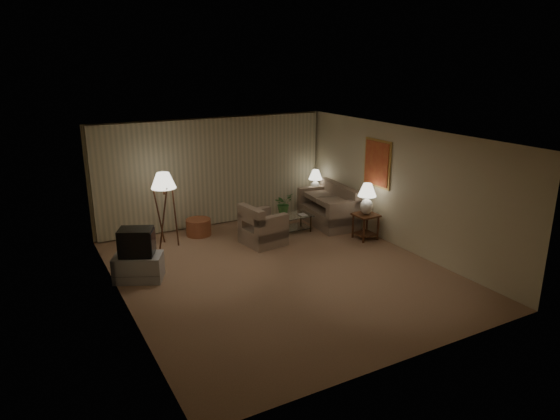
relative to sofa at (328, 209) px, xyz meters
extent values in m
plane|color=#A27959|center=(-2.50, -2.06, -0.39)|extent=(7.00, 7.00, 0.00)
cube|color=beige|center=(-2.50, 1.44, 0.96)|extent=(6.00, 0.04, 2.70)
cube|color=beige|center=(-5.50, -2.06, 0.96)|extent=(0.04, 7.00, 2.70)
cube|color=beige|center=(0.50, -2.06, 0.96)|extent=(0.04, 7.00, 2.70)
cube|color=white|center=(-2.50, -2.06, 2.31)|extent=(6.00, 7.00, 0.04)
cube|color=tan|center=(-2.50, 1.36, 0.96)|extent=(5.85, 0.12, 2.65)
cube|color=gold|center=(0.47, -1.26, 1.36)|extent=(0.03, 0.90, 1.10)
cube|color=#B13320|center=(0.45, -1.26, 1.36)|extent=(0.02, 0.80, 1.00)
cube|color=gray|center=(0.00, 0.00, -0.19)|extent=(1.92, 1.20, 0.41)
cube|color=gray|center=(-2.10, -0.50, -0.20)|extent=(1.09, 1.06, 0.38)
cube|color=#381D0F|center=(0.15, -1.35, 0.19)|extent=(0.51, 0.51, 0.04)
cube|color=#381D0F|center=(0.15, -1.35, -0.27)|extent=(0.43, 0.43, 0.02)
cylinder|color=#381D0F|center=(-0.06, -1.56, -0.11)|extent=(0.05, 0.05, 0.56)
cylinder|color=#381D0F|center=(-0.06, -1.14, -0.11)|extent=(0.05, 0.05, 0.56)
cylinder|color=#381D0F|center=(0.36, -1.56, -0.11)|extent=(0.05, 0.05, 0.56)
cylinder|color=#381D0F|center=(0.36, -1.14, -0.11)|extent=(0.05, 0.05, 0.56)
cube|color=#381D0F|center=(0.15, 0.84, 0.19)|extent=(0.45, 0.38, 0.04)
cube|color=#381D0F|center=(0.15, 0.84, -0.27)|extent=(0.39, 0.32, 0.02)
cylinder|color=#381D0F|center=(-0.03, 0.70, -0.11)|extent=(0.05, 0.05, 0.56)
cylinder|color=#381D0F|center=(-0.03, 0.98, -0.11)|extent=(0.05, 0.05, 0.56)
cylinder|color=#381D0F|center=(0.33, 0.70, -0.11)|extent=(0.05, 0.05, 0.56)
cylinder|color=#381D0F|center=(0.33, 0.98, -0.11)|extent=(0.05, 0.05, 0.56)
ellipsoid|color=silver|center=(0.15, -1.35, 0.39)|extent=(0.30, 0.30, 0.37)
cylinder|color=silver|center=(0.15, -1.35, 0.62)|extent=(0.03, 0.03, 0.08)
cone|color=#EBE3C9|center=(0.15, -1.35, 0.79)|extent=(0.42, 0.42, 0.30)
ellipsoid|color=silver|center=(0.15, 0.84, 0.37)|extent=(0.25, 0.25, 0.32)
cylinder|color=silver|center=(0.15, 0.84, 0.56)|extent=(0.03, 0.03, 0.07)
cone|color=#EBE3C9|center=(0.15, 0.84, 0.71)|extent=(0.36, 0.36, 0.25)
cube|color=silver|center=(-1.20, -0.10, 0.02)|extent=(1.10, 0.60, 0.02)
cube|color=silver|center=(-1.20, -0.10, -0.29)|extent=(1.03, 0.52, 0.01)
cylinder|color=#402F19|center=(-1.68, -0.33, -0.19)|extent=(0.04, 0.04, 0.40)
cylinder|color=#402F19|center=(-1.68, 0.13, -0.19)|extent=(0.04, 0.04, 0.40)
cylinder|color=#402F19|center=(-0.72, -0.33, -0.19)|extent=(0.04, 0.04, 0.40)
cylinder|color=#402F19|center=(-0.72, 0.13, -0.19)|extent=(0.04, 0.04, 0.40)
cube|color=#959597|center=(-5.05, -1.09, -0.14)|extent=(1.32, 1.25, 0.50)
cube|color=black|center=(-5.05, -1.09, 0.37)|extent=(0.96, 0.92, 0.53)
cylinder|color=#381D0F|center=(-4.05, 0.43, 0.93)|extent=(0.04, 0.04, 0.24)
cone|color=#EBE3C9|center=(-4.05, 0.43, 1.12)|extent=(0.55, 0.55, 0.34)
cylinder|color=#A35037|center=(-3.19, 0.76, -0.19)|extent=(0.78, 0.78, 0.39)
imported|color=silver|center=(-1.35, -0.10, 0.10)|extent=(0.15, 0.15, 0.15)
imported|color=#3D7734|center=(-1.35, -0.10, 0.41)|extent=(0.53, 0.49, 0.48)
imported|color=olive|center=(-0.95, -0.20, 0.03)|extent=(0.17, 0.22, 0.02)
camera|label=1|loc=(-6.88, -10.05, 3.68)|focal=32.00mm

